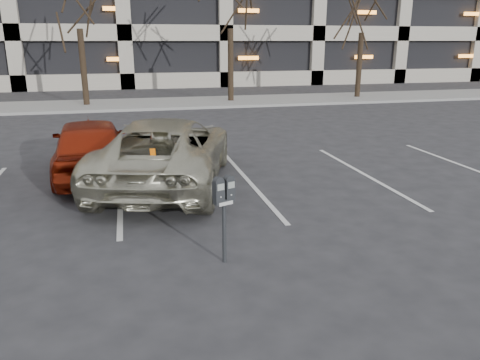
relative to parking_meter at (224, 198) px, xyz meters
The scene contains 6 objects.
ground 1.68m from the parking_meter, 92.69° to the left, with size 140.00×140.00×0.00m, color #28282B.
sidewalk 17.40m from the parking_meter, 90.21° to the left, with size 80.00×4.00×0.12m, color gray.
stall_lines 4.07m from the parking_meter, 111.71° to the left, with size 16.90×5.20×0.00m.
parking_meter is the anchor object (origin of this frame).
suv_silver 4.08m from the parking_meter, 96.41° to the left, with size 3.77×5.73×1.47m.
car_red 5.49m from the parking_meter, 112.42° to the left, with size 1.65×4.10×1.40m, color maroon.
Camera 1 is at (-1.14, -7.33, 3.04)m, focal length 35.00 mm.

